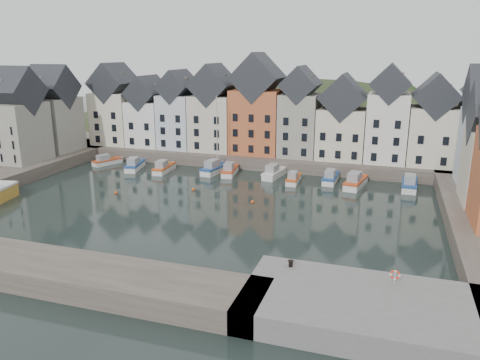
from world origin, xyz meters
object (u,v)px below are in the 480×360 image
at_px(boat_d, 215,168).
at_px(life_ring_post, 395,275).
at_px(boat_a, 106,161).
at_px(mooring_bollard, 291,263).

distance_m(boat_d, life_ring_post, 46.18).
bearing_deg(boat_d, boat_a, -169.12).
bearing_deg(mooring_bollard, boat_a, 140.02).
xyz_separation_m(boat_a, mooring_bollard, (41.42, -34.72, 1.68)).
bearing_deg(life_ring_post, mooring_bollard, 175.30).
bearing_deg(boat_a, life_ring_post, -12.04).
height_order(boat_a, mooring_bollard, mooring_bollard).
xyz_separation_m(boat_d, life_ring_post, (29.02, -35.87, 2.01)).
height_order(mooring_bollard, life_ring_post, life_ring_post).
bearing_deg(life_ring_post, boat_a, 144.64).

